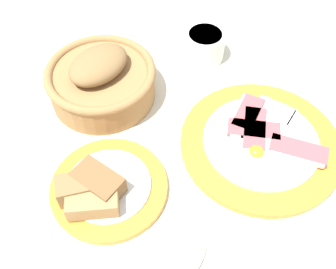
# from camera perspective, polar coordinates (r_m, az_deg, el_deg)

# --- Properties ---
(ground_plane) EXTENTS (3.00, 3.00, 0.00)m
(ground_plane) POSITION_cam_1_polar(r_m,az_deg,el_deg) (0.64, 5.59, -5.18)
(ground_plane) COLOR beige
(breakfast_plate) EXTENTS (0.27, 0.27, 0.03)m
(breakfast_plate) POSITION_cam_1_polar(r_m,az_deg,el_deg) (0.68, 13.26, -1.13)
(breakfast_plate) COLOR orange
(breakfast_plate) RESTS_ON ground_plane
(bread_plate) EXTENTS (0.18, 0.18, 0.05)m
(bread_plate) POSITION_cam_1_polar(r_m,az_deg,el_deg) (0.61, -9.56, -7.67)
(bread_plate) COLOR orange
(bread_plate) RESTS_ON ground_plane
(sugar_cup) EXTENTS (0.08, 0.08, 0.06)m
(sugar_cup) POSITION_cam_1_polar(r_m,az_deg,el_deg) (0.80, 5.32, 12.86)
(sugar_cup) COLOR white
(sugar_cup) RESTS_ON ground_plane
(bread_basket) EXTENTS (0.20, 0.20, 0.10)m
(bread_basket) POSITION_cam_1_polar(r_m,az_deg,el_deg) (0.72, -9.65, 7.87)
(bread_basket) COLOR olive
(bread_basket) RESTS_ON ground_plane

